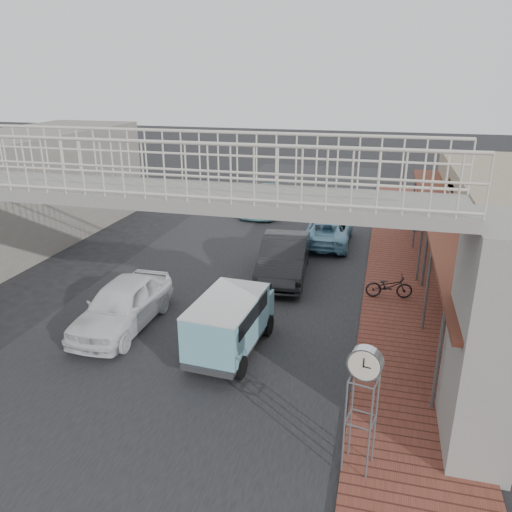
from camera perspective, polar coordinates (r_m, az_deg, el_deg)
The scene contains 14 objects.
ground at distance 16.43m, azimuth -6.26°, elevation -7.31°, with size 120.00×120.00×0.00m, color black.
road_strip at distance 16.43m, azimuth -6.26°, elevation -7.30°, with size 10.00×60.00×0.01m, color black.
sidewalk at distance 18.24m, azimuth 16.84°, elevation -5.04°, with size 3.00×40.00×0.10m, color brown.
footbridge at distance 11.81m, azimuth -13.57°, elevation -2.10°, with size 16.40×2.40×6.34m.
building_far_left at distance 26.00m, azimuth -25.09°, elevation 7.03°, with size 5.00×14.00×5.00m, color gray.
white_hatchback at distance 16.18m, azimuth -15.03°, elevation -5.39°, with size 1.79×4.45×1.52m, color white.
dark_sedan at distance 19.46m, azimuth 3.24°, elevation -0.14°, with size 1.72×4.94×1.63m, color black.
angkot_curb at distance 23.65m, azimuth 8.24°, elevation 2.91°, with size 2.10×4.56×1.27m, color #77B1CE.
angkot_far at distance 28.97m, azimuth 1.16°, elevation 6.51°, with size 2.08×5.12×1.49m, color #67AAB2.
angkot_van at distance 14.12m, azimuth -2.99°, elevation -7.01°, with size 1.85×3.64×1.73m.
motorcycle_near at distance 18.15m, azimuth 14.97°, elevation -3.35°, with size 0.56×1.61×0.85m, color black.
motorcycle_far at distance 27.46m, azimuth 17.96°, elevation 4.38°, with size 0.44×1.55×0.93m, color black.
street_clock at distance 9.72m, azimuth 12.33°, elevation -12.52°, with size 0.70×0.61×2.72m.
arrow_sign at distance 19.21m, azimuth 21.37°, elevation 4.09°, with size 1.93×1.31×3.21m.
Camera 1 is at (5.32, -13.61, 7.51)m, focal length 35.00 mm.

